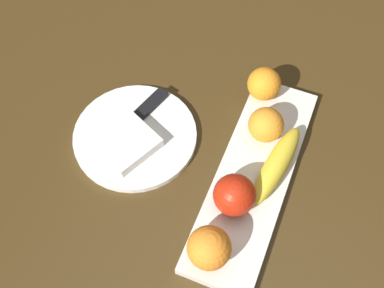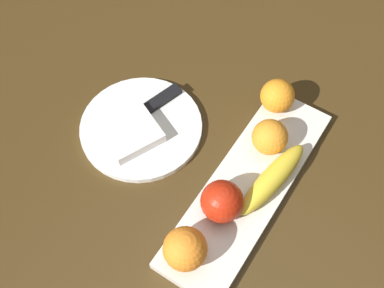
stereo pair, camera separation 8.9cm
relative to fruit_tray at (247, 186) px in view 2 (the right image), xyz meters
The scene contains 10 objects.
ground_plane 0.04m from the fruit_tray, behind, with size 2.40×2.40×0.00m, color #412E14.
fruit_tray is the anchor object (origin of this frame).
apple 0.09m from the fruit_tray, 10.64° to the right, with size 0.08×0.08×0.08m, color red.
banana 0.05m from the fruit_tray, 121.92° to the left, with size 0.19×0.04×0.04m, color yellow.
orange_near_apple 0.19m from the fruit_tray, ahead, with size 0.07×0.07×0.07m, color orange.
orange_near_banana 0.10m from the fruit_tray, behind, with size 0.07×0.07×0.07m, color orange.
orange_center 0.19m from the fruit_tray, 167.64° to the right, with size 0.07×0.07×0.07m, color orange.
dinner_plate 0.25m from the fruit_tray, 90.00° to the right, with size 0.25×0.25×0.01m, color white.
folded_napkin 0.25m from the fruit_tray, 82.85° to the right, with size 0.10×0.10×0.02m, color white.
knife 0.26m from the fruit_tray, 103.18° to the right, with size 0.18×0.07×0.01m.
Camera 2 is at (0.42, 0.13, 0.81)m, focal length 44.61 mm.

